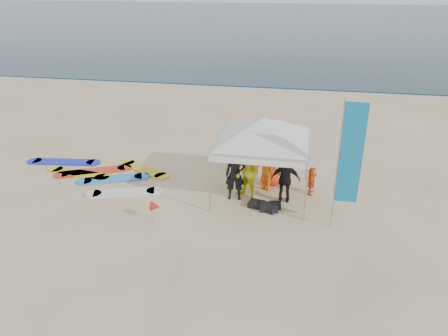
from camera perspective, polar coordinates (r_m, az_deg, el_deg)
ground at (r=12.19m, az=-5.77°, el=-9.85°), size 120.00×120.00×0.00m
ocean at (r=70.04m, az=8.52°, el=18.40°), size 160.00×84.00×0.08m
shoreline_foam at (r=28.83m, az=4.34°, el=10.48°), size 160.00×1.20×0.01m
person_black_a at (r=14.02m, az=1.46°, el=-0.85°), size 0.68×0.49×1.73m
person_yellow at (r=14.00m, az=3.09°, el=-0.56°), size 1.16×1.12×1.89m
person_orange_a at (r=14.71m, az=5.80°, el=0.24°), size 1.28×1.11×1.72m
person_black_b at (r=14.00m, az=8.05°, el=-1.48°), size 0.93×0.40×1.58m
person_orange_b at (r=15.04m, az=6.16°, el=0.93°), size 0.90×0.61×1.79m
person_seated at (r=14.79m, az=11.34°, el=-1.63°), size 0.38×0.91×0.95m
canopy_tent at (r=13.69m, az=5.26°, el=6.58°), size 4.08×4.08×3.08m
feather_flag at (r=12.24m, az=16.11°, el=1.58°), size 0.65×0.04×3.88m
marker_pennant at (r=13.06m, az=-8.95°, el=-5.00°), size 0.28×0.28×0.64m
gear_pile at (r=13.79m, az=5.59°, el=-5.01°), size 1.06×0.72×0.22m
surfboard_spread at (r=16.66m, az=-15.80°, el=-0.74°), size 5.57×3.18×0.07m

